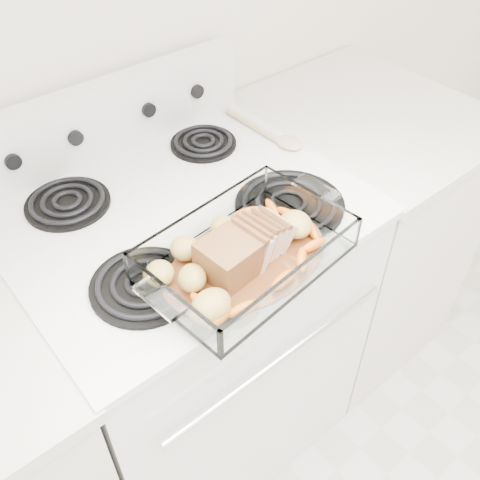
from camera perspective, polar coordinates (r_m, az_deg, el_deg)
electric_range at (r=1.54m, az=-5.26°, el=-9.40°), size 0.78×0.70×1.12m
counter_right at (r=1.87m, az=11.53°, el=0.86°), size 0.58×0.68×0.93m
baking_dish at (r=1.04m, az=0.70°, el=-1.70°), size 0.39×0.26×0.07m
pork_roast at (r=1.02m, az=-0.12°, el=-1.19°), size 0.20×0.10×0.08m
roast_vegetables at (r=1.06m, az=-0.89°, el=-0.23°), size 0.40×0.22×0.05m
wooden_spoon at (r=1.42m, az=3.57°, el=11.13°), size 0.06×0.27×0.02m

